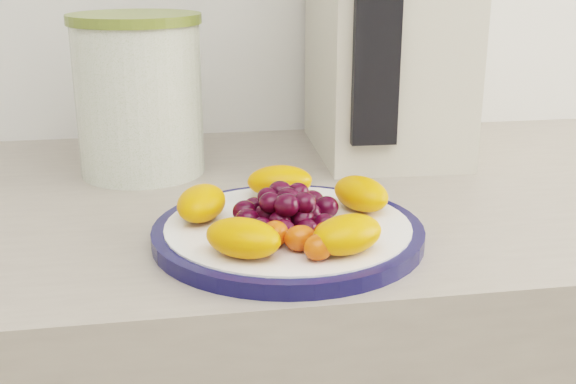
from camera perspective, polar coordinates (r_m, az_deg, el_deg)
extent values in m
cylinder|color=#10103B|center=(0.71, 0.00, -3.27)|extent=(0.27, 0.27, 0.01)
cylinder|color=white|center=(0.71, 0.00, -3.19)|extent=(0.24, 0.24, 0.02)
cylinder|color=#435E14|center=(0.93, -11.66, 7.13)|extent=(0.18, 0.18, 0.19)
cylinder|color=#5F6C2A|center=(0.91, -12.07, 13.26)|extent=(0.19, 0.19, 0.01)
cube|color=beige|center=(1.01, 7.76, 12.13)|extent=(0.20, 0.27, 0.32)
cube|color=black|center=(0.87, 7.01, 11.48)|extent=(0.06, 0.02, 0.24)
ellipsoid|color=orange|center=(0.74, 5.79, -0.12)|extent=(0.07, 0.08, 0.03)
ellipsoid|color=orange|center=(0.78, -0.65, 0.87)|extent=(0.07, 0.05, 0.03)
ellipsoid|color=orange|center=(0.72, -6.85, -0.87)|extent=(0.07, 0.08, 0.03)
ellipsoid|color=orange|center=(0.63, -3.56, -3.63)|extent=(0.08, 0.08, 0.03)
ellipsoid|color=orange|center=(0.64, 4.70, -3.36)|extent=(0.08, 0.07, 0.03)
ellipsoid|color=black|center=(0.70, 0.00, -1.68)|extent=(0.02, 0.02, 0.02)
ellipsoid|color=black|center=(0.70, 1.74, -1.66)|extent=(0.02, 0.02, 0.02)
ellipsoid|color=black|center=(0.72, 0.60, -1.25)|extent=(0.02, 0.02, 0.02)
ellipsoid|color=black|center=(0.72, -1.11, -1.21)|extent=(0.03, 0.03, 0.02)
ellipsoid|color=black|center=(0.70, -1.76, -1.82)|extent=(0.02, 0.02, 0.02)
ellipsoid|color=black|center=(0.68, -0.64, -2.33)|extent=(0.02, 0.02, 0.02)
ellipsoid|color=black|center=(0.69, 1.16, -2.18)|extent=(0.02, 0.02, 0.02)
ellipsoid|color=black|center=(0.72, 3.07, -1.21)|extent=(0.02, 0.02, 0.02)
ellipsoid|color=black|center=(0.73, 1.91, -0.74)|extent=(0.02, 0.02, 0.02)
ellipsoid|color=black|center=(0.74, 0.31, -0.59)|extent=(0.02, 0.02, 0.02)
ellipsoid|color=black|center=(0.74, -1.37, -0.72)|extent=(0.02, 0.02, 0.02)
ellipsoid|color=black|center=(0.73, -2.73, -1.15)|extent=(0.02, 0.02, 0.02)
ellipsoid|color=black|center=(0.71, -3.42, -1.57)|extent=(0.02, 0.02, 0.02)
ellipsoid|color=black|center=(0.69, -3.22, -2.21)|extent=(0.02, 0.02, 0.02)
ellipsoid|color=black|center=(0.67, -2.10, -2.82)|extent=(0.02, 0.02, 0.02)
ellipsoid|color=black|center=(0.66, -0.34, -3.03)|extent=(0.02, 0.02, 0.02)
ellipsoid|color=black|center=(0.67, 1.52, -2.97)|extent=(0.02, 0.02, 0.02)
ellipsoid|color=black|center=(0.68, 2.91, -2.51)|extent=(0.02, 0.02, 0.02)
ellipsoid|color=black|center=(0.70, 0.00, -0.52)|extent=(0.02, 0.02, 0.02)
ellipsoid|color=black|center=(0.71, 0.80, -0.07)|extent=(0.02, 0.02, 0.02)
ellipsoid|color=black|center=(0.71, -0.63, -0.02)|extent=(0.02, 0.02, 0.02)
ellipsoid|color=black|center=(0.70, -1.61, -0.41)|extent=(0.02, 0.02, 0.02)
ellipsoid|color=black|center=(0.68, -1.40, -0.86)|extent=(0.02, 0.02, 0.02)
ellipsoid|color=black|center=(0.68, -0.10, -1.07)|extent=(0.03, 0.03, 0.02)
ellipsoid|color=black|center=(0.68, 1.29, -0.90)|extent=(0.02, 0.02, 0.02)
ellipsoid|color=red|center=(0.64, 0.97, -3.66)|extent=(0.03, 0.03, 0.02)
ellipsoid|color=red|center=(0.65, 3.17, -3.31)|extent=(0.04, 0.04, 0.02)
ellipsoid|color=red|center=(0.62, 2.46, -4.35)|extent=(0.04, 0.04, 0.02)
ellipsoid|color=red|center=(0.65, -1.04, -3.31)|extent=(0.03, 0.04, 0.02)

